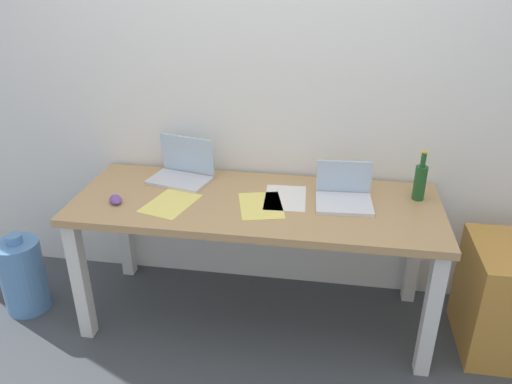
% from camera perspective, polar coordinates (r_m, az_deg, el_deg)
% --- Properties ---
extents(ground_plane, '(8.00, 8.00, 0.00)m').
position_cam_1_polar(ground_plane, '(2.97, 0.00, -13.80)').
color(ground_plane, '#42474C').
extents(back_wall, '(5.20, 0.08, 2.60)m').
position_cam_1_polar(back_wall, '(2.76, 1.37, 13.38)').
color(back_wall, white).
rests_on(back_wall, ground).
extents(desk, '(1.88, 0.71, 0.74)m').
position_cam_1_polar(desk, '(2.61, 0.00, -2.88)').
color(desk, tan).
rests_on(desk, ground).
extents(laptop_left, '(0.37, 0.29, 0.23)m').
position_cam_1_polar(laptop_left, '(2.81, -8.43, 2.39)').
color(laptop_left, silver).
rests_on(laptop_left, desk).
extents(laptop_right, '(0.29, 0.26, 0.19)m').
position_cam_1_polar(laptop_right, '(2.57, 10.00, -0.39)').
color(laptop_right, silver).
rests_on(laptop_right, desk).
extents(beer_bottle, '(0.06, 0.06, 0.26)m').
position_cam_1_polar(beer_bottle, '(2.67, 18.20, 1.18)').
color(beer_bottle, '#1E5123').
rests_on(beer_bottle, desk).
extents(computer_mouse, '(0.11, 0.12, 0.03)m').
position_cam_1_polar(computer_mouse, '(2.64, -15.71, -0.83)').
color(computer_mouse, '#724799').
rests_on(computer_mouse, desk).
extents(paper_sheet_front_left, '(0.28, 0.34, 0.00)m').
position_cam_1_polar(paper_sheet_front_left, '(2.57, -9.71, -1.28)').
color(paper_sheet_front_left, '#F4E06B').
rests_on(paper_sheet_front_left, desk).
extents(paper_sheet_near_back, '(0.23, 0.31, 0.00)m').
position_cam_1_polar(paper_sheet_near_back, '(2.60, 3.35, -0.66)').
color(paper_sheet_near_back, white).
rests_on(paper_sheet_near_back, desk).
extents(paper_sheet_center, '(0.28, 0.34, 0.00)m').
position_cam_1_polar(paper_sheet_center, '(2.51, 0.57, -1.54)').
color(paper_sheet_center, '#F4E06B').
rests_on(paper_sheet_center, desk).
extents(water_cooler_jug, '(0.25, 0.25, 0.49)m').
position_cam_1_polar(water_cooler_jug, '(3.19, -25.03, -8.59)').
color(water_cooler_jug, '#598CC6').
rests_on(water_cooler_jug, ground).
extents(filing_cabinet, '(0.40, 0.48, 0.59)m').
position_cam_1_polar(filing_cabinet, '(2.90, 26.54, -10.86)').
color(filing_cabinet, '#C68938').
rests_on(filing_cabinet, ground).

